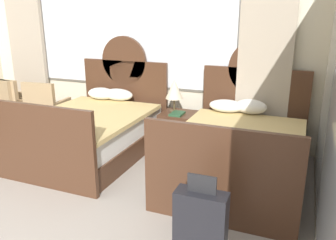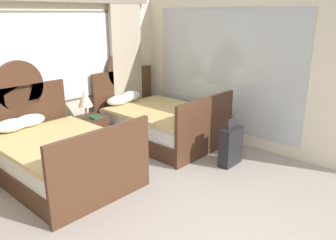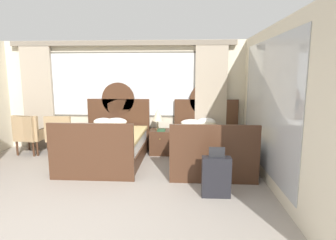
% 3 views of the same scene
% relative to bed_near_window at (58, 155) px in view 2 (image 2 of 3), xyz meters
% --- Properties ---
extents(wall_back_window, '(5.96, 0.22, 2.70)m').
position_rel_bed_near_window_xyz_m(wall_back_window, '(0.12, 1.12, 1.05)').
color(wall_back_window, beige).
rests_on(wall_back_window, ground_plane).
extents(wall_right_mirror, '(0.08, 4.50, 2.70)m').
position_rel_bed_near_window_xyz_m(wall_right_mirror, '(3.13, -1.10, 0.98)').
color(wall_right_mirror, beige).
rests_on(wall_right_mirror, ground_plane).
extents(bed_near_window, '(1.55, 2.18, 1.68)m').
position_rel_bed_near_window_xyz_m(bed_near_window, '(0.00, 0.00, 0.00)').
color(bed_near_window, '#472B1C').
rests_on(bed_near_window, ground_plane).
extents(bed_near_mirror, '(1.55, 2.18, 1.68)m').
position_rel_bed_near_window_xyz_m(bed_near_mirror, '(2.17, -0.00, -0.00)').
color(bed_near_mirror, '#472B1C').
rests_on(bed_near_mirror, ground_plane).
extents(nightstand_between_beds, '(0.50, 0.53, 0.58)m').
position_rel_bed_near_window_xyz_m(nightstand_between_beds, '(1.09, 0.70, -0.09)').
color(nightstand_between_beds, '#472B1C').
rests_on(nightstand_between_beds, ground_plane).
extents(table_lamp_on_nightstand, '(0.27, 0.27, 0.52)m').
position_rel_bed_near_window_xyz_m(table_lamp_on_nightstand, '(1.02, 0.71, 0.56)').
color(table_lamp_on_nightstand, brown).
rests_on(table_lamp_on_nightstand, nightstand_between_beds).
extents(book_on_nightstand, '(0.18, 0.26, 0.03)m').
position_rel_bed_near_window_xyz_m(book_on_nightstand, '(1.11, 0.60, 0.22)').
color(book_on_nightstand, '#285133').
rests_on(book_on_nightstand, nightstand_between_beds).
extents(suitcase_on_floor, '(0.45, 0.20, 0.79)m').
position_rel_bed_near_window_xyz_m(suitcase_on_floor, '(2.16, -1.63, -0.05)').
color(suitcase_on_floor, black).
rests_on(suitcase_on_floor, ground_plane).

